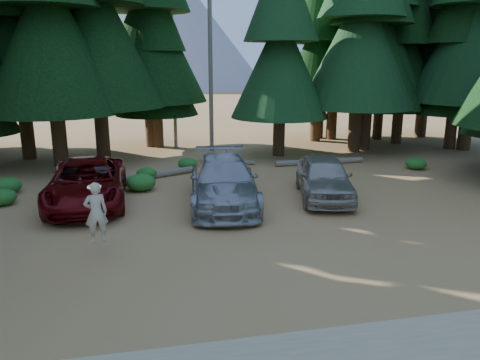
{
  "coord_description": "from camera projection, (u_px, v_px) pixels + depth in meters",
  "views": [
    {
      "loc": [
        -3.15,
        -12.56,
        5.24
      ],
      "look_at": [
        0.01,
        2.55,
        1.25
      ],
      "focal_mm": 35.0,
      "sensor_mm": 36.0,
      "label": 1
    }
  ],
  "objects": [
    {
      "name": "ground",
      "position": [
        257.0,
        242.0,
        13.84
      ],
      "size": [
        160.0,
        160.0,
        0.0
      ],
      "primitive_type": "plane",
      "color": "#A67946",
      "rests_on": "ground"
    },
    {
      "name": "forest_belt_north",
      "position": [
        197.0,
        149.0,
        28.06
      ],
      "size": [
        36.0,
        7.0,
        22.0
      ],
      "primitive_type": null,
      "color": "black",
      "rests_on": "ground"
    },
    {
      "name": "snag_front",
      "position": [
        210.0,
        45.0,
        26.24
      ],
      "size": [
        0.24,
        0.24,
        12.0
      ],
      "primitive_type": "cylinder",
      "color": "slate",
      "rests_on": "ground"
    },
    {
      "name": "snag_back",
      "position": [
        173.0,
        64.0,
        27.51
      ],
      "size": [
        0.2,
        0.2,
        10.0
      ],
      "primitive_type": "cylinder",
      "color": "slate",
      "rests_on": "ground"
    },
    {
      "name": "mountain_peak",
      "position": [
        140.0,
        21.0,
        93.77
      ],
      "size": [
        48.0,
        50.0,
        28.0
      ],
      "color": "#999AA1",
      "rests_on": "ground"
    },
    {
      "name": "red_pickup",
      "position": [
        87.0,
        182.0,
        17.32
      ],
      "size": [
        2.81,
        5.94,
        1.64
      ],
      "primitive_type": "imported",
      "rotation": [
        0.0,
        0.0,
        0.02
      ],
      "color": "#5F080A",
      "rests_on": "ground"
    },
    {
      "name": "silver_minivan_center",
      "position": [
        224.0,
        181.0,
        17.29
      ],
      "size": [
        3.12,
        6.21,
        1.73
      ],
      "primitive_type": "imported",
      "rotation": [
        0.0,
        0.0,
        -0.12
      ],
      "color": "#A4A7AC",
      "rests_on": "ground"
    },
    {
      "name": "silver_minivan_right",
      "position": [
        324.0,
        177.0,
        18.1
      ],
      "size": [
        2.99,
        5.1,
        1.63
      ],
      "primitive_type": "imported",
      "rotation": [
        0.0,
        0.0,
        -0.24
      ],
      "color": "#A7A094",
      "rests_on": "ground"
    },
    {
      "name": "frisbee_player",
      "position": [
        96.0,
        212.0,
        12.68
      ],
      "size": [
        0.69,
        0.53,
        1.7
      ],
      "rotation": [
        0.0,
        0.0,
        3.36
      ],
      "color": "beige",
      "rests_on": "ground"
    },
    {
      "name": "log_left",
      "position": [
        150.0,
        176.0,
        21.1
      ],
      "size": [
        4.06,
        2.03,
        0.31
      ],
      "primitive_type": "cylinder",
      "rotation": [
        0.0,
        1.57,
        0.42
      ],
      "color": "slate",
      "rests_on": "ground"
    },
    {
      "name": "log_mid",
      "position": [
        226.0,
        162.0,
        23.95
      ],
      "size": [
        2.91,
        0.89,
        0.24
      ],
      "primitive_type": "cylinder",
      "rotation": [
        0.0,
        1.57,
        -0.23
      ],
      "color": "slate",
      "rests_on": "ground"
    },
    {
      "name": "log_right",
      "position": [
        319.0,
        162.0,
        24.0
      ],
      "size": [
        4.71,
        0.35,
        0.3
      ],
      "primitive_type": "cylinder",
      "rotation": [
        0.0,
        1.57,
        0.01
      ],
      "color": "slate",
      "rests_on": "ground"
    },
    {
      "name": "shrub_far_left",
      "position": [
        6.0,
        186.0,
        18.75
      ],
      "size": [
        1.19,
        1.19,
        0.65
      ],
      "primitive_type": "ellipsoid",
      "color": "#22671E",
      "rests_on": "ground"
    },
    {
      "name": "shrub_left",
      "position": [
        147.0,
        173.0,
        21.14
      ],
      "size": [
        0.93,
        0.93,
        0.51
      ],
      "primitive_type": "ellipsoid",
      "color": "#22671E",
      "rests_on": "ground"
    },
    {
      "name": "shrub_center_left",
      "position": [
        141.0,
        182.0,
        19.22
      ],
      "size": [
        1.22,
        1.22,
        0.67
      ],
      "primitive_type": "ellipsoid",
      "color": "#22671E",
      "rests_on": "ground"
    },
    {
      "name": "shrub_center_right",
      "position": [
        188.0,
        163.0,
        23.04
      ],
      "size": [
        0.99,
        0.99,
        0.54
      ],
      "primitive_type": "ellipsoid",
      "color": "#22671E",
      "rests_on": "ground"
    },
    {
      "name": "shrub_right",
      "position": [
        316.0,
        161.0,
        23.79
      ],
      "size": [
        0.87,
        0.87,
        0.48
      ],
      "primitive_type": "ellipsoid",
      "color": "#22671E",
      "rests_on": "ground"
    },
    {
      "name": "shrub_far_right",
      "position": [
        326.0,
        166.0,
        22.48
      ],
      "size": [
        0.92,
        0.92,
        0.51
      ],
      "primitive_type": "ellipsoid",
      "color": "#22671E",
      "rests_on": "ground"
    },
    {
      "name": "shrub_edge_west",
      "position": [
        2.0,
        197.0,
        17.31
      ],
      "size": [
        1.07,
        1.07,
        0.59
      ],
      "primitive_type": "ellipsoid",
      "color": "#22671E",
      "rests_on": "ground"
    },
    {
      "name": "shrub_edge_east",
      "position": [
        416.0,
        163.0,
        22.98
      ],
      "size": [
        1.02,
        1.02,
        0.56
      ],
      "primitive_type": "ellipsoid",
      "color": "#22671E",
      "rests_on": "ground"
    }
  ]
}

